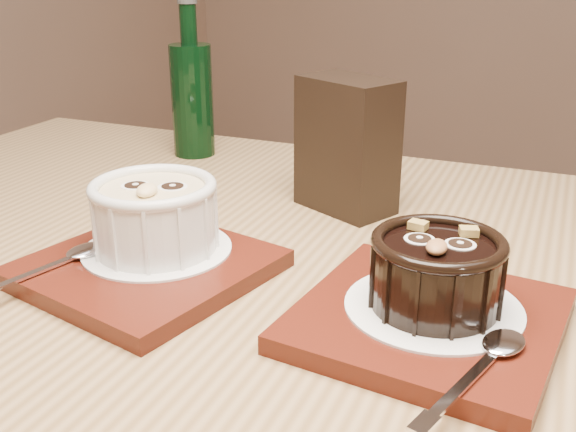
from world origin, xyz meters
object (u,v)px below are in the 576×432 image
Objects in this scene: tray_left at (147,268)px; green_bottle at (192,96)px; tray_right at (427,320)px; ramekin_white at (154,212)px; ramekin_dark at (437,269)px; condiment_stand at (347,145)px; table at (299,372)px.

green_bottle is at bearing 118.24° from tray_left.
ramekin_white is at bearing -179.37° from tray_right.
ramekin_white is (-0.00, 0.02, 0.04)m from tray_left.
ramekin_dark reaches higher than tray_right.
tray_right is at bearing -53.79° from condiment_stand.
tray_right is 1.87× the size of ramekin_dark.
tray_left reaches higher than table.
table is at bearing -43.18° from green_bottle.
condiment_stand reaches higher than tray_left.
tray_right is 0.26m from condiment_stand.
ramekin_white is (-0.12, -0.03, 0.14)m from table.
green_bottle reaches higher than ramekin_white.
ramekin_white is 0.24m from ramekin_dark.
condiment_stand is at bearing 44.12° from ramekin_white.
ramekin_dark is at bearing 72.57° from tray_right.
condiment_stand is (-0.03, 0.18, 0.16)m from table.
tray_left is at bearing -61.76° from green_bottle.
green_bottle is (-0.41, 0.31, 0.07)m from tray_right.
table is at bearing 22.49° from tray_left.
ramekin_white is at bearing -113.77° from condiment_stand.
ramekin_white is at bearing 101.10° from tray_left.
condiment_stand is 0.68× the size of green_bottle.
condiment_stand is at bearing 100.48° from table.
tray_right is at bearing 5.51° from tray_left.
green_bottle reaches higher than ramekin_dark.
ramekin_dark is at bearing 6.91° from tray_left.
tray_left is 0.87× the size of green_bottle.
table is 0.44m from green_bottle.
ramekin_dark is 0.25m from condiment_stand.
green_bottle is (-0.42, 0.30, 0.03)m from ramekin_dark.
tray_right is (0.24, 0.02, 0.00)m from tray_left.
tray_right is at bearing -21.48° from ramekin_white.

